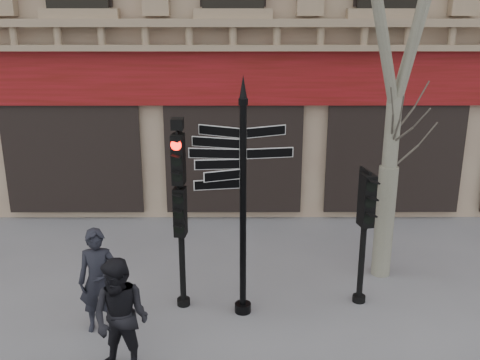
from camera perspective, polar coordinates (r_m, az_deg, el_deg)
The scene contains 6 objects.
ground at distance 9.41m, azimuth -0.92°, elevation -15.05°, with size 80.00×80.00×0.00m, color slate.
fingerpost at distance 8.63m, azimuth 0.33°, elevation 2.17°, with size 1.75×1.75×4.14m.
traffic_signal_main at distance 9.09m, azimuth -6.45°, elevation -1.26°, with size 0.40×0.31×3.42m.
traffic_signal_secondary at distance 9.56m, azimuth 13.19°, elevation -3.59°, with size 0.46×0.37×2.44m.
pedestrian_a at distance 9.12m, azimuth -14.85°, elevation -10.34°, with size 0.65×0.43×1.78m, color black.
pedestrian_b at distance 8.00m, azimuth -12.59°, elevation -14.24°, with size 0.88×0.68×1.80m, color black.
Camera 1 is at (0.12, -7.96, 5.02)m, focal length 40.00 mm.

